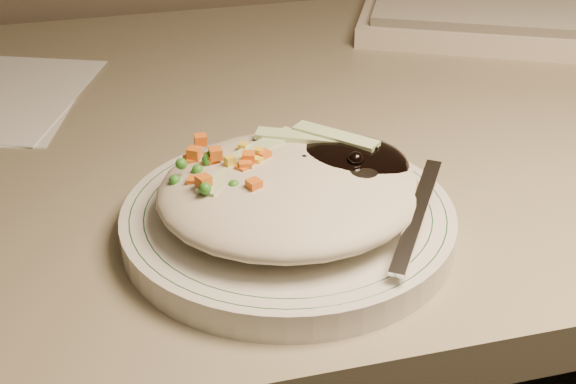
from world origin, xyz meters
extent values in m
cube|color=gray|center=(0.00, 1.38, 0.72)|extent=(1.40, 0.70, 0.04)
cylinder|color=silver|center=(-0.09, 1.18, 0.75)|extent=(0.25, 0.25, 0.02)
torus|color=#144723|center=(-0.09, 1.18, 0.76)|extent=(0.23, 0.23, 0.00)
torus|color=#144723|center=(-0.09, 1.18, 0.76)|extent=(0.21, 0.21, 0.00)
ellipsoid|color=#C1B69D|center=(-0.09, 1.17, 0.78)|extent=(0.19, 0.18, 0.04)
ellipsoid|color=black|center=(-0.04, 1.19, 0.79)|extent=(0.10, 0.09, 0.03)
ellipsoid|color=orange|center=(-0.13, 1.19, 0.78)|extent=(0.08, 0.08, 0.02)
sphere|color=black|center=(-0.07, 1.19, 0.79)|extent=(0.01, 0.01, 0.01)
sphere|color=black|center=(-0.04, 1.19, 0.79)|extent=(0.01, 0.01, 0.01)
sphere|color=black|center=(-0.02, 1.19, 0.80)|extent=(0.01, 0.01, 0.01)
sphere|color=black|center=(-0.03, 1.20, 0.79)|extent=(0.01, 0.01, 0.01)
sphere|color=black|center=(-0.04, 1.17, 0.80)|extent=(0.01, 0.01, 0.01)
sphere|color=black|center=(-0.05, 1.19, 0.79)|extent=(0.01, 0.01, 0.01)
sphere|color=black|center=(-0.03, 1.20, 0.79)|extent=(0.01, 0.01, 0.01)
cube|color=orange|center=(-0.13, 1.20, 0.80)|extent=(0.01, 0.01, 0.01)
cube|color=orange|center=(-0.12, 1.18, 0.79)|extent=(0.01, 0.01, 0.01)
cube|color=orange|center=(-0.15, 1.22, 0.80)|extent=(0.01, 0.01, 0.01)
cube|color=orange|center=(-0.11, 1.19, 0.80)|extent=(0.01, 0.01, 0.01)
cube|color=orange|center=(-0.12, 1.18, 0.80)|extent=(0.01, 0.01, 0.01)
cube|color=orange|center=(-0.15, 1.22, 0.79)|extent=(0.01, 0.01, 0.01)
cube|color=orange|center=(-0.14, 1.20, 0.80)|extent=(0.01, 0.01, 0.01)
cube|color=orange|center=(-0.12, 1.18, 0.80)|extent=(0.01, 0.01, 0.01)
cube|color=orange|center=(-0.10, 1.19, 0.80)|extent=(0.01, 0.01, 0.01)
cube|color=orange|center=(-0.14, 1.22, 0.80)|extent=(0.01, 0.01, 0.01)
cube|color=orange|center=(-0.15, 1.17, 0.80)|extent=(0.01, 0.01, 0.01)
cube|color=orange|center=(-0.12, 1.15, 0.80)|extent=(0.01, 0.01, 0.01)
cube|color=orange|center=(-0.15, 1.18, 0.79)|extent=(0.01, 0.01, 0.01)
cube|color=orange|center=(-0.15, 1.21, 0.79)|extent=(0.01, 0.01, 0.01)
sphere|color=#388C28|center=(-0.12, 1.19, 0.80)|extent=(0.01, 0.01, 0.01)
sphere|color=#388C28|center=(-0.15, 1.16, 0.80)|extent=(0.01, 0.01, 0.01)
sphere|color=#388C28|center=(-0.15, 1.19, 0.80)|extent=(0.01, 0.01, 0.01)
sphere|color=#388C28|center=(-0.16, 1.19, 0.80)|extent=(0.01, 0.01, 0.01)
sphere|color=#388C28|center=(-0.12, 1.20, 0.79)|extent=(0.01, 0.01, 0.01)
sphere|color=#388C28|center=(-0.11, 1.17, 0.79)|extent=(0.01, 0.01, 0.01)
sphere|color=#388C28|center=(-0.13, 1.19, 0.79)|extent=(0.01, 0.01, 0.01)
sphere|color=#388C28|center=(-0.14, 1.17, 0.79)|extent=(0.01, 0.01, 0.01)
sphere|color=#388C28|center=(-0.17, 1.19, 0.79)|extent=(0.01, 0.01, 0.01)
sphere|color=#388C28|center=(-0.14, 1.20, 0.80)|extent=(0.01, 0.01, 0.01)
sphere|color=#388C28|center=(-0.14, 1.20, 0.80)|extent=(0.01, 0.01, 0.01)
sphere|color=#388C28|center=(-0.15, 1.18, 0.79)|extent=(0.01, 0.01, 0.01)
sphere|color=#388C28|center=(-0.13, 1.16, 0.80)|extent=(0.01, 0.01, 0.01)
sphere|color=#388C28|center=(-0.10, 1.21, 0.79)|extent=(0.01, 0.01, 0.01)
cube|color=yellow|center=(-0.12, 1.20, 0.79)|extent=(0.01, 0.01, 0.01)
cube|color=yellow|center=(-0.11, 1.19, 0.80)|extent=(0.01, 0.01, 0.01)
cube|color=yellow|center=(-0.13, 1.20, 0.79)|extent=(0.01, 0.01, 0.01)
cube|color=yellow|center=(-0.13, 1.19, 0.80)|extent=(0.01, 0.01, 0.01)
cube|color=yellow|center=(-0.13, 1.19, 0.79)|extent=(0.01, 0.01, 0.01)
cube|color=yellow|center=(-0.10, 1.20, 0.80)|extent=(0.01, 0.01, 0.01)
cube|color=yellow|center=(-0.11, 1.21, 0.80)|extent=(0.01, 0.01, 0.01)
cube|color=yellow|center=(-0.12, 1.19, 0.79)|extent=(0.01, 0.01, 0.01)
cube|color=#B2D18C|center=(-0.10, 1.21, 0.80)|extent=(0.06, 0.05, 0.00)
cube|color=#B2D18C|center=(-0.07, 1.22, 0.80)|extent=(0.07, 0.04, 0.00)
cube|color=#B2D18C|center=(-0.13, 1.18, 0.80)|extent=(0.06, 0.06, 0.00)
cube|color=#B2D18C|center=(-0.04, 1.21, 0.80)|extent=(0.06, 0.06, 0.00)
cube|color=#B2D18C|center=(-0.08, 1.17, 0.79)|extent=(0.07, 0.03, 0.00)
ellipsoid|color=silver|center=(-0.04, 1.17, 0.79)|extent=(0.06, 0.06, 0.01)
cube|color=silver|center=(-0.01, 1.12, 0.78)|extent=(0.07, 0.10, 0.03)
cube|color=beige|center=(0.34, 1.51, 0.75)|extent=(0.51, 0.36, 0.02)
cube|color=beige|center=(0.34, 1.51, 0.77)|extent=(0.47, 0.33, 0.01)
camera|label=1|loc=(-0.21, 0.69, 1.07)|focal=50.00mm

